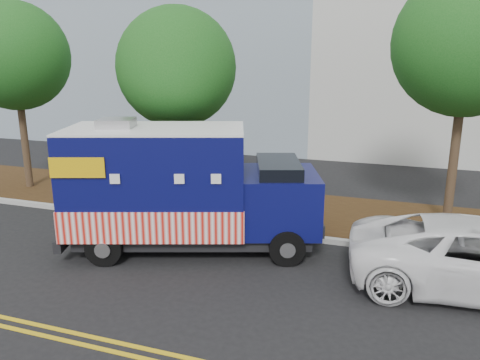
% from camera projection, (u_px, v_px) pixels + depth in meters
% --- Properties ---
extents(ground, '(120.00, 120.00, 0.00)m').
position_uv_depth(ground, '(152.00, 240.00, 12.91)').
color(ground, black).
rests_on(ground, ground).
extents(curb, '(120.00, 0.18, 0.15)m').
position_uv_depth(curb, '(175.00, 222.00, 14.17)').
color(curb, '#9E9E99').
rests_on(curb, ground).
extents(mulch_strip, '(120.00, 4.00, 0.15)m').
position_uv_depth(mulch_strip, '(202.00, 202.00, 16.09)').
color(mulch_strip, black).
rests_on(mulch_strip, ground).
extents(centerline_near, '(120.00, 0.10, 0.01)m').
position_uv_depth(centerline_near, '(35.00, 324.00, 8.84)').
color(centerline_near, gold).
rests_on(centerline_near, ground).
extents(centerline_far, '(120.00, 0.10, 0.01)m').
position_uv_depth(centerline_far, '(25.00, 331.00, 8.61)').
color(centerline_far, gold).
rests_on(centerline_far, ground).
extents(tree_a, '(3.83, 3.83, 6.87)m').
position_uv_depth(tree_a, '(15.00, 56.00, 16.60)').
color(tree_a, '#38281C').
rests_on(tree_a, ground).
extents(tree_b, '(3.72, 3.72, 6.46)m').
position_uv_depth(tree_b, '(177.00, 68.00, 14.53)').
color(tree_b, '#38281C').
rests_on(tree_b, ground).
extents(tree_c, '(3.98, 3.98, 7.26)m').
position_uv_depth(tree_c, '(467.00, 44.00, 12.58)').
color(tree_c, '#38281C').
rests_on(tree_c, ground).
extents(sign_post, '(0.06, 0.06, 2.40)m').
position_uv_depth(sign_post, '(132.00, 177.00, 14.88)').
color(sign_post, '#473828').
rests_on(sign_post, ground).
extents(food_truck, '(6.89, 4.32, 3.43)m').
position_uv_depth(food_truck, '(180.00, 191.00, 12.04)').
color(food_truck, black).
rests_on(food_truck, ground).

